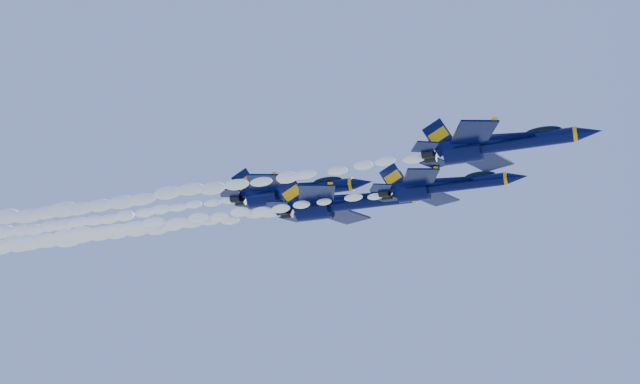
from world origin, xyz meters
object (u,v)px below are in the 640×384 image
(jet_third, at_px, (345,203))
(jet_fourth, at_px, (292,191))
(jet_lead, at_px, (497,144))
(jet_second, at_px, (442,186))

(jet_third, distance_m, jet_fourth, 13.59)
(jet_lead, height_order, jet_second, jet_lead)
(jet_lead, xyz_separation_m, jet_third, (-19.05, 11.81, 0.15))
(jet_lead, height_order, jet_third, jet_third)
(jet_second, distance_m, jet_third, 12.47)
(jet_second, xyz_separation_m, jet_fourth, (-22.15, 10.73, 5.62))
(jet_fourth, bearing_deg, jet_third, -36.53)
(jet_second, relative_size, jet_fourth, 0.79)
(jet_lead, xyz_separation_m, jet_second, (-7.02, 8.57, -0.34))
(jet_lead, bearing_deg, jet_second, 129.29)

